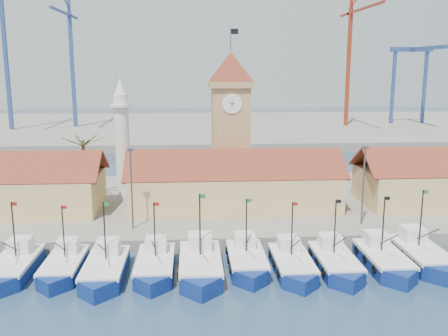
{
  "coord_description": "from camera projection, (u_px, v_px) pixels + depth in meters",
  "views": [
    {
      "loc": [
        -5.4,
        -41.73,
        19.16
      ],
      "look_at": [
        -1.42,
        18.0,
        7.05
      ],
      "focal_mm": 40.0,
      "sensor_mm": 36.0,
      "label": 1
    }
  ],
  "objects": [
    {
      "name": "palm_tree",
      "position": [
        84.0,
        164.0,
        67.85
      ],
      "size": [
        5.6,
        5.03,
        8.39
      ],
      "color": "brown",
      "rests_on": "quay"
    },
    {
      "name": "quay",
      "position": [
        231.0,
        204.0,
        68.29
      ],
      "size": [
        140.0,
        32.0,
        1.5
      ],
      "primitive_type": "cube",
      "color": "gray",
      "rests_on": "ground"
    },
    {
      "name": "crane_blue_near",
      "position": [
        70.0,
        51.0,
        142.28
      ],
      "size": [
        1.0,
        29.61,
        39.7
      ],
      "color": "navy",
      "rests_on": "terminal"
    },
    {
      "name": "boat_4",
      "position": [
        201.0,
        267.0,
        46.53
      ],
      "size": [
        3.9,
        10.68,
        8.08
      ],
      "color": "navy",
      "rests_on": "ground"
    },
    {
      "name": "boat_8",
      "position": [
        384.0,
        261.0,
        48.1
      ],
      "size": [
        3.58,
        9.82,
        7.43
      ],
      "color": "navy",
      "rests_on": "ground"
    },
    {
      "name": "ground",
      "position": [
        253.0,
        284.0,
        44.97
      ],
      "size": [
        400.0,
        400.0,
        0.0
      ],
      "primitive_type": "plane",
      "color": "#1B3048",
      "rests_on": "ground"
    },
    {
      "name": "boat_5",
      "position": [
        247.0,
        262.0,
        47.99
      ],
      "size": [
        3.48,
        9.54,
        7.22
      ],
      "color": "navy",
      "rests_on": "ground"
    },
    {
      "name": "terminal",
      "position": [
        209.0,
        128.0,
        152.34
      ],
      "size": [
        240.0,
        80.0,
        2.0
      ],
      "primitive_type": "cube",
      "color": "gray",
      "rests_on": "ground"
    },
    {
      "name": "crane_blue_far",
      "position": [
        2.0,
        30.0,
        133.99
      ],
      "size": [
        1.0,
        33.69,
        48.34
      ],
      "color": "navy",
      "rests_on": "terminal"
    },
    {
      "name": "boat_2",
      "position": [
        105.0,
        271.0,
        45.83
      ],
      "size": [
        3.61,
        9.9,
        7.49
      ],
      "color": "navy",
      "rests_on": "ground"
    },
    {
      "name": "boat_0",
      "position": [
        13.0,
        268.0,
        46.48
      ],
      "size": [
        3.54,
        9.69,
        7.33
      ],
      "color": "navy",
      "rests_on": "ground"
    },
    {
      "name": "gantry",
      "position": [
        415.0,
        64.0,
        149.33
      ],
      "size": [
        13.0,
        22.0,
        23.2
      ],
      "color": "navy",
      "rests_on": "terminal"
    },
    {
      "name": "hall_center",
      "position": [
        234.0,
        188.0,
        63.74
      ],
      "size": [
        27.04,
        10.13,
        7.61
      ],
      "color": "#DFB87A",
      "rests_on": "quay"
    },
    {
      "name": "boat_1",
      "position": [
        63.0,
        268.0,
        46.77
      ],
      "size": [
        3.33,
        9.13,
        6.91
      ],
      "color": "navy",
      "rests_on": "ground"
    },
    {
      "name": "boat_7",
      "position": [
        336.0,
        264.0,
        47.51
      ],
      "size": [
        3.51,
        9.63,
        7.28
      ],
      "color": "navy",
      "rests_on": "ground"
    },
    {
      "name": "minaret",
      "position": [
        122.0,
        136.0,
        69.44
      ],
      "size": [
        3.0,
        3.0,
        16.3
      ],
      "color": "silver",
      "rests_on": "quay"
    },
    {
      "name": "boat_6",
      "position": [
        293.0,
        266.0,
        47.13
      ],
      "size": [
        3.44,
        9.43,
        7.14
      ],
      "color": "navy",
      "rests_on": "ground"
    },
    {
      "name": "boat_3",
      "position": [
        155.0,
        267.0,
        46.76
      ],
      "size": [
        3.48,
        9.55,
        7.22
      ],
      "color": "navy",
      "rests_on": "ground"
    },
    {
      "name": "crane_red_right",
      "position": [
        351.0,
        48.0,
        143.62
      ],
      "size": [
        1.0,
        35.3,
        40.57
      ],
      "color": "maroon",
      "rests_on": "terminal"
    },
    {
      "name": "clock_tower",
      "position": [
        230.0,
        121.0,
        68.02
      ],
      "size": [
        5.8,
        5.8,
        22.7
      ],
      "color": "tan",
      "rests_on": "quay"
    },
    {
      "name": "lamp_posts",
      "position": [
        245.0,
        183.0,
        55.45
      ],
      "size": [
        80.7,
        0.25,
        9.03
      ],
      "color": "#3F3F44",
      "rests_on": "quay"
    },
    {
      "name": "boat_9",
      "position": [
        422.0,
        257.0,
        49.17
      ],
      "size": [
        3.77,
        10.31,
        7.8
      ],
      "color": "navy",
      "rests_on": "ground"
    }
  ]
}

